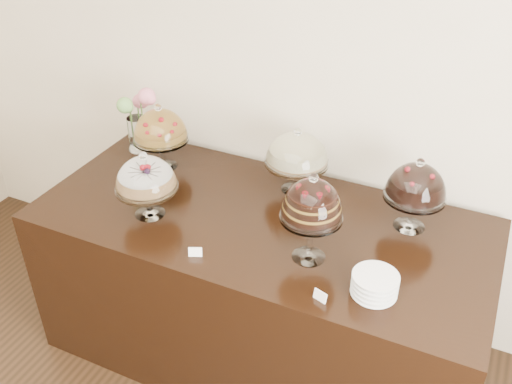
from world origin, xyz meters
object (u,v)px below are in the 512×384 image
at_px(cake_stand_cheesecake, 297,152).
at_px(cake_stand_fruit_tart, 160,128).
at_px(cake_stand_sugar_sponge, 146,177).
at_px(cake_stand_choco_layer, 312,203).
at_px(flower_vase, 136,116).
at_px(plate_stack, 375,285).
at_px(cake_stand_dark_choco, 416,185).
at_px(display_counter, 260,287).

relative_size(cake_stand_cheesecake, cake_stand_fruit_tart, 0.94).
xyz_separation_m(cake_stand_sugar_sponge, cake_stand_fruit_tart, (-0.19, 0.41, 0.03)).
bearing_deg(cake_stand_choco_layer, flower_vase, 158.05).
bearing_deg(plate_stack, cake_stand_choco_layer, 161.50).
distance_m(cake_stand_sugar_sponge, flower_vase, 0.66).
bearing_deg(plate_stack, cake_stand_dark_choco, 86.78).
bearing_deg(cake_stand_fruit_tart, cake_stand_sugar_sponge, -65.66).
bearing_deg(flower_vase, plate_stack, -21.25).
height_order(display_counter, cake_stand_dark_choco, cake_stand_dark_choco).
bearing_deg(display_counter, cake_stand_sugar_sponge, -159.00).
bearing_deg(flower_vase, display_counter, -19.41).
bearing_deg(display_counter, cake_stand_choco_layer, -28.88).
bearing_deg(cake_stand_fruit_tart, flower_vase, 155.66).
bearing_deg(cake_stand_cheesecake, cake_stand_dark_choco, -6.76).
bearing_deg(display_counter, cake_stand_cheesecake, 79.74).
height_order(cake_stand_choco_layer, cake_stand_cheesecake, cake_stand_choco_layer).
height_order(cake_stand_dark_choco, cake_stand_fruit_tart, cake_stand_fruit_tart).
distance_m(cake_stand_choco_layer, cake_stand_fruit_tart, 1.08).
bearing_deg(cake_stand_cheesecake, cake_stand_choco_layer, -62.15).
xyz_separation_m(cake_stand_cheesecake, flower_vase, (-0.98, 0.01, -0.01)).
bearing_deg(display_counter, cake_stand_fruit_tart, 162.29).
relative_size(cake_stand_sugar_sponge, cake_stand_cheesecake, 0.97).
bearing_deg(cake_stand_fruit_tart, cake_stand_cheesecake, 6.99).
bearing_deg(plate_stack, display_counter, 156.17).
bearing_deg(cake_stand_dark_choco, cake_stand_cheesecake, 173.24).
xyz_separation_m(flower_vase, plate_stack, (1.55, -0.60, -0.16)).
bearing_deg(plate_stack, cake_stand_sugar_sponge, 175.65).
bearing_deg(cake_stand_cheesecake, cake_stand_sugar_sponge, -137.94).
relative_size(cake_stand_dark_choco, plate_stack, 2.00).
bearing_deg(cake_stand_choco_layer, cake_stand_fruit_tart, 158.61).
distance_m(cake_stand_sugar_sponge, cake_stand_cheesecake, 0.75).
distance_m(display_counter, cake_stand_sugar_sponge, 0.85).
relative_size(cake_stand_choco_layer, plate_stack, 2.33).
distance_m(display_counter, plate_stack, 0.85).
height_order(display_counter, cake_stand_sugar_sponge, cake_stand_sugar_sponge).
distance_m(cake_stand_choco_layer, cake_stand_dark_choco, 0.54).
bearing_deg(flower_vase, cake_stand_dark_choco, -3.01).
height_order(display_counter, cake_stand_cheesecake, cake_stand_cheesecake).
distance_m(display_counter, flower_vase, 1.18).
distance_m(cake_stand_choco_layer, plate_stack, 0.41).
bearing_deg(display_counter, plate_stack, -23.83).
height_order(cake_stand_cheesecake, plate_stack, cake_stand_cheesecake).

